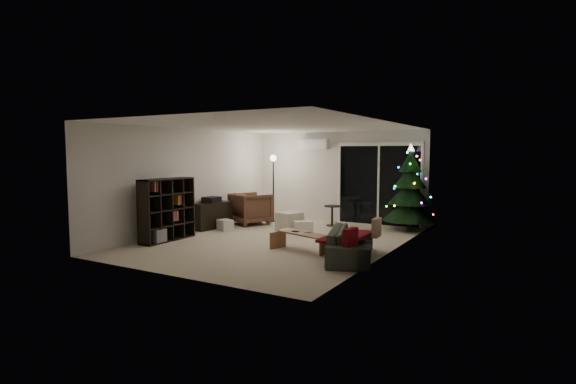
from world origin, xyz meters
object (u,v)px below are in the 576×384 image
Objects in this scene: christmas_tree at (410,187)px; armchair at (251,208)px; media_cabinet at (212,215)px; sofa at (351,244)px; bookshelf at (162,209)px; coffee_table at (302,242)px.

armchair is at bearing -163.06° from christmas_tree.
sofa is (4.30, -1.28, -0.06)m from media_cabinet.
media_cabinet is (0.00, 1.70, -0.35)m from bookshelf.
coffee_table is (-1.08, 0.12, -0.09)m from sofa.
media_cabinet is at bearing 91.21° from armchair.
media_cabinet is 4.49m from sofa.
bookshelf is 1.28× the size of media_cabinet.
christmas_tree is (4.40, 2.27, 0.74)m from media_cabinet.
sofa is at bearing -7.84° from media_cabinet.
armchair is (0.46, 1.07, 0.09)m from media_cabinet.
bookshelf is 4.34m from sofa.
bookshelf is at bearing 77.53° from sofa.
christmas_tree is at bearing 89.57° from coffee_table.
media_cabinet is 1.14× the size of armchair.
media_cabinet reaches higher than sofa.
bookshelf is 1.74m from media_cabinet.
christmas_tree reaches higher than coffee_table.
sofa is at bearing 12.20° from coffee_table.
christmas_tree reaches higher than bookshelf.
sofa is 3.64m from christmas_tree.
bookshelf reaches higher than sofa.
christmas_tree is (1.18, 3.43, 0.89)m from coffee_table.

